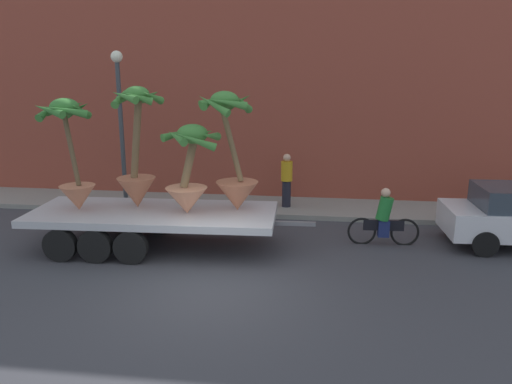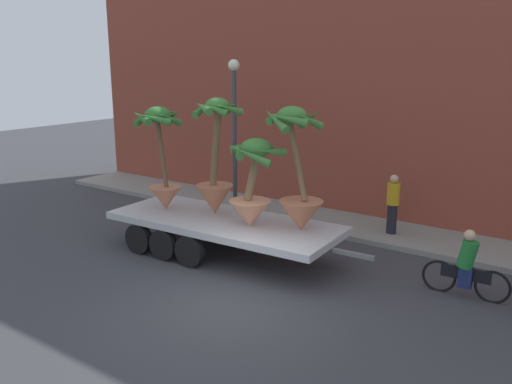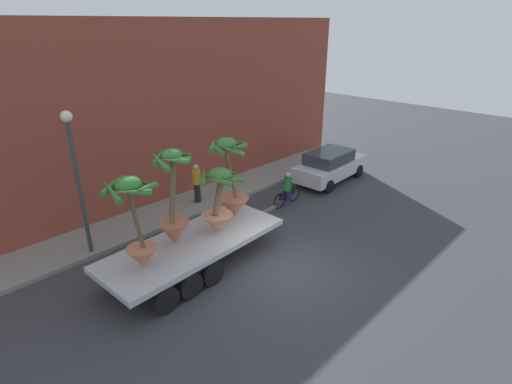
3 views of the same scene
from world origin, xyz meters
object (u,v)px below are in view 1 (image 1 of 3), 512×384
Objects in this scene: potted_palm_front at (137,162)px; street_lamp at (120,109)px; potted_palm_rear at (189,175)px; flatbed_trailer at (144,218)px; cyclist at (384,220)px; potted_palm_extra at (72,157)px; pedestrian_near_gate at (287,179)px; potted_palm_middle at (233,165)px.

potted_palm_front is 3.46m from street_lamp.
flatbed_trailer is at bearing 175.07° from potted_palm_rear.
potted_palm_rear is at bearing -166.84° from cyclist.
potted_palm_front reaches higher than potted_palm_rear.
pedestrian_near_gate is (5.04, 3.97, -1.29)m from potted_palm_extra.
potted_palm_middle is at bearing 8.92° from flatbed_trailer.
potted_palm_extra is at bearing -141.83° from pedestrian_near_gate.
potted_palm_rear is at bearing -155.54° from potted_palm_middle.
potted_palm_rear is 1.51m from potted_palm_front.
flatbed_trailer is at bearing -52.45° from potted_palm_front.
potted_palm_middle is 4.00m from potted_palm_extra.
cyclist is at bearing 8.69° from potted_palm_extra.
potted_palm_extra is 1.52× the size of cyclist.
potted_palm_middle is at bearing -34.97° from street_lamp.
cyclist is at bearing -15.31° from street_lamp.
potted_palm_front is at bearing -178.17° from potted_palm_middle.
pedestrian_near_gate is at bearing 7.03° from street_lamp.
flatbed_trailer is 2.34× the size of potted_palm_front.
potted_palm_middle reaches higher than potted_palm_rear.
potted_palm_middle is 3.78m from pedestrian_near_gate.
potted_palm_front reaches higher than cyclist.
potted_palm_extra is 0.58× the size of street_lamp.
pedestrian_near_gate is (3.34, 3.80, 0.27)m from flatbed_trailer.
potted_palm_front is at bearing 16.42° from potted_palm_extra.
potted_palm_middle is 1.73× the size of pedestrian_near_gate.
potted_palm_middle is 4.15m from cyclist.
pedestrian_near_gate is at bearing 38.17° from potted_palm_extra.
potted_palm_middle reaches higher than cyclist.
street_lamp is at bearing 119.26° from flatbed_trailer.
flatbed_trailer is 2.57× the size of potted_palm_extra.
potted_palm_front reaches higher than pedestrian_near_gate.
potted_palm_rear is 0.79× the size of potted_palm_extra.
potted_palm_middle is 5.03m from street_lamp.
flatbed_trailer is 1.72m from potted_palm_rear.
potted_palm_front is 1.10× the size of potted_palm_extra.
potted_palm_rear is 4.53m from pedestrian_near_gate.
flatbed_trailer is 3.26× the size of potted_palm_rear.
potted_palm_rear is (1.24, -0.11, 1.18)m from flatbed_trailer.
potted_palm_extra reaches higher than pedestrian_near_gate.
potted_palm_extra is (-1.71, -0.17, 1.56)m from flatbed_trailer.
street_lamp is at bearing 91.17° from potted_palm_extra.
street_lamp is at bearing 118.39° from potted_palm_front.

